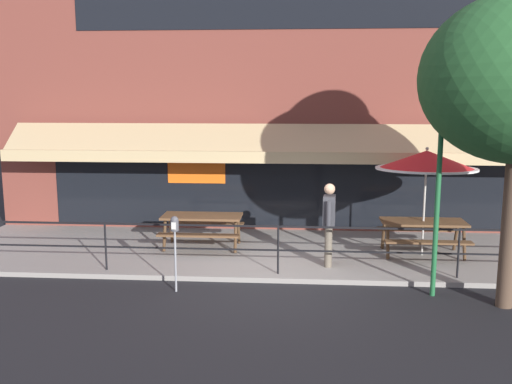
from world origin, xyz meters
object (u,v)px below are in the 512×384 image
(picnic_table_centre, at_px, (423,228))
(pedestrian_walking, at_px, (329,220))
(picnic_table_left, at_px, (202,222))
(patio_umbrella_centre, at_px, (427,161))
(street_sign_pole, at_px, (440,161))
(parking_meter_near, at_px, (175,231))

(picnic_table_centre, xyz_separation_m, pedestrian_walking, (-2.10, -0.94, 0.35))
(picnic_table_left, bearing_deg, patio_umbrella_centre, -2.56)
(picnic_table_left, bearing_deg, street_sign_pole, -28.67)
(patio_umbrella_centre, xyz_separation_m, parking_meter_near, (-4.95, -2.44, -1.03))
(street_sign_pole, bearing_deg, parking_meter_near, -178.30)
(patio_umbrella_centre, distance_m, pedestrian_walking, 2.56)
(patio_umbrella_centre, xyz_separation_m, pedestrian_walking, (-2.10, -0.94, -1.12))
(picnic_table_left, distance_m, patio_umbrella_centre, 5.13)
(pedestrian_walking, relative_size, street_sign_pole, 0.36)
(picnic_table_left, xyz_separation_m, parking_meter_near, (-0.05, -2.66, 0.44))
(patio_umbrella_centre, xyz_separation_m, street_sign_pole, (-0.29, -2.31, 0.26))
(patio_umbrella_centre, height_order, parking_meter_near, patio_umbrella_centre)
(patio_umbrella_centre, distance_m, parking_meter_near, 5.62)
(pedestrian_walking, bearing_deg, picnic_table_centre, 24.04)
(picnic_table_left, height_order, street_sign_pole, street_sign_pole)
(picnic_table_centre, distance_m, street_sign_pole, 2.89)
(picnic_table_centre, distance_m, pedestrian_walking, 2.32)
(picnic_table_left, xyz_separation_m, patio_umbrella_centre, (4.91, -0.22, 1.47))
(patio_umbrella_centre, relative_size, parking_meter_near, 1.67)
(street_sign_pole, bearing_deg, patio_umbrella_centre, 82.85)
(parking_meter_near, bearing_deg, picnic_table_centre, 26.21)
(picnic_table_left, xyz_separation_m, pedestrian_walking, (2.81, -1.16, 0.35))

